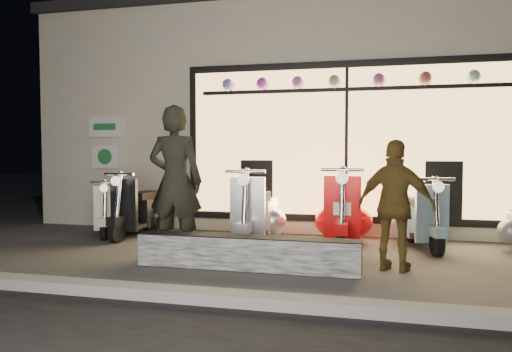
{
  "coord_description": "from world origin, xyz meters",
  "views": [
    {
      "loc": [
        1.36,
        -6.31,
        1.42
      ],
      "look_at": [
        -0.38,
        0.6,
        1.05
      ],
      "focal_mm": 35.0,
      "sensor_mm": 36.0,
      "label": 1
    }
  ],
  "objects_px": {
    "graffiti_barrier": "(247,253)",
    "man": "(175,181)",
    "scooter_silver": "(257,215)",
    "woman": "(396,206)",
    "scooter_red": "(343,215)"
  },
  "relations": [
    {
      "from": "man",
      "to": "woman",
      "type": "bearing_deg",
      "value": 174.88
    },
    {
      "from": "scooter_silver",
      "to": "woman",
      "type": "bearing_deg",
      "value": -33.61
    },
    {
      "from": "man",
      "to": "graffiti_barrier",
      "type": "bearing_deg",
      "value": 153.69
    },
    {
      "from": "graffiti_barrier",
      "to": "woman",
      "type": "xyz_separation_m",
      "value": [
        1.71,
        0.37,
        0.57
      ]
    },
    {
      "from": "scooter_silver",
      "to": "woman",
      "type": "distance_m",
      "value": 2.38
    },
    {
      "from": "man",
      "to": "woman",
      "type": "height_order",
      "value": "man"
    },
    {
      "from": "scooter_red",
      "to": "man",
      "type": "height_order",
      "value": "man"
    },
    {
      "from": "graffiti_barrier",
      "to": "man",
      "type": "xyz_separation_m",
      "value": [
        -1.12,
        0.49,
        0.81
      ]
    },
    {
      "from": "graffiti_barrier",
      "to": "man",
      "type": "height_order",
      "value": "man"
    },
    {
      "from": "scooter_silver",
      "to": "woman",
      "type": "xyz_separation_m",
      "value": [
        1.99,
        -1.25,
        0.33
      ]
    },
    {
      "from": "scooter_silver",
      "to": "man",
      "type": "xyz_separation_m",
      "value": [
        -0.83,
        -1.12,
        0.56
      ]
    },
    {
      "from": "scooter_silver",
      "to": "scooter_red",
      "type": "bearing_deg",
      "value": 8.89
    },
    {
      "from": "man",
      "to": "scooter_red",
      "type": "bearing_deg",
      "value": -149.84
    },
    {
      "from": "graffiti_barrier",
      "to": "man",
      "type": "relative_size",
      "value": 1.33
    },
    {
      "from": "scooter_red",
      "to": "scooter_silver",
      "type": "bearing_deg",
      "value": -172.21
    }
  ]
}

